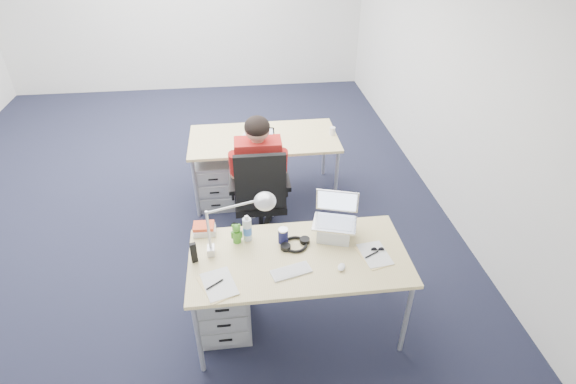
{
  "coord_description": "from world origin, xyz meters",
  "views": [
    {
      "loc": [
        0.81,
        -4.4,
        2.95
      ],
      "look_at": [
        1.18,
        -1.3,
        0.85
      ],
      "focal_mm": 28.0,
      "sensor_mm": 36.0,
      "label": 1
    }
  ],
  "objects_px": {
    "book_stack": "(204,229)",
    "water_bottle": "(247,228)",
    "headphones": "(295,244)",
    "office_chair": "(261,216)",
    "desk_near": "(299,260)",
    "wireless_keyboard": "(291,271)",
    "bear_figurine": "(237,233)",
    "silver_laptop": "(335,219)",
    "drawer_pedestal_near": "(224,300)",
    "desk_far": "(264,141)",
    "far_cup": "(332,131)",
    "drawer_pedestal_far": "(215,180)",
    "seated_person": "(259,175)",
    "can_koozie": "(283,236)",
    "computer_mouse": "(341,267)",
    "desk_lamp": "(230,224)",
    "cordless_phone": "(194,253)",
    "dark_laptop": "(259,138)",
    "sunglasses": "(378,250)"
  },
  "relations": [
    {
      "from": "silver_laptop",
      "to": "wireless_keyboard",
      "type": "xyz_separation_m",
      "value": [
        -0.38,
        -0.35,
        -0.17
      ]
    },
    {
      "from": "desk_near",
      "to": "dark_laptop",
      "type": "xyz_separation_m",
      "value": [
        -0.18,
        1.71,
        0.15
      ]
    },
    {
      "from": "desk_near",
      "to": "bear_figurine",
      "type": "distance_m",
      "value": 0.51
    },
    {
      "from": "seated_person",
      "to": "dark_laptop",
      "type": "bearing_deg",
      "value": 86.04
    },
    {
      "from": "drawer_pedestal_near",
      "to": "water_bottle",
      "type": "xyz_separation_m",
      "value": [
        0.22,
        0.17,
        0.56
      ]
    },
    {
      "from": "drawer_pedestal_near",
      "to": "far_cup",
      "type": "distance_m",
      "value": 2.26
    },
    {
      "from": "desk_lamp",
      "to": "desk_far",
      "type": "bearing_deg",
      "value": 79.5
    },
    {
      "from": "silver_laptop",
      "to": "drawer_pedestal_near",
      "type": "bearing_deg",
      "value": -154.8
    },
    {
      "from": "far_cup",
      "to": "drawer_pedestal_far",
      "type": "bearing_deg",
      "value": -177.41
    },
    {
      "from": "headphones",
      "to": "sunglasses",
      "type": "bearing_deg",
      "value": -33.26
    },
    {
      "from": "office_chair",
      "to": "book_stack",
      "type": "distance_m",
      "value": 0.97
    },
    {
      "from": "desk_near",
      "to": "headphones",
      "type": "height_order",
      "value": "headphones"
    },
    {
      "from": "desk_far",
      "to": "drawer_pedestal_near",
      "type": "xyz_separation_m",
      "value": [
        -0.46,
        -1.86,
        -0.41
      ]
    },
    {
      "from": "can_koozie",
      "to": "dark_laptop",
      "type": "height_order",
      "value": "dark_laptop"
    },
    {
      "from": "water_bottle",
      "to": "desk_near",
      "type": "bearing_deg",
      "value": -33.02
    },
    {
      "from": "wireless_keyboard",
      "to": "cordless_phone",
      "type": "height_order",
      "value": "cordless_phone"
    },
    {
      "from": "dark_laptop",
      "to": "desk_far",
      "type": "bearing_deg",
      "value": 91.45
    },
    {
      "from": "desk_near",
      "to": "headphones",
      "type": "distance_m",
      "value": 0.13
    },
    {
      "from": "book_stack",
      "to": "cordless_phone",
      "type": "relative_size",
      "value": 1.04
    },
    {
      "from": "drawer_pedestal_far",
      "to": "can_koozie",
      "type": "relative_size",
      "value": 4.42
    },
    {
      "from": "silver_laptop",
      "to": "can_koozie",
      "type": "xyz_separation_m",
      "value": [
        -0.4,
        -0.02,
        -0.11
      ]
    },
    {
      "from": "drawer_pedestal_far",
      "to": "book_stack",
      "type": "bearing_deg",
      "value": -90.52
    },
    {
      "from": "wireless_keyboard",
      "to": "bear_figurine",
      "type": "bearing_deg",
      "value": 119.14
    },
    {
      "from": "water_bottle",
      "to": "bear_figurine",
      "type": "height_order",
      "value": "water_bottle"
    },
    {
      "from": "desk_near",
      "to": "wireless_keyboard",
      "type": "distance_m",
      "value": 0.19
    },
    {
      "from": "seated_person",
      "to": "far_cup",
      "type": "bearing_deg",
      "value": 38.2
    },
    {
      "from": "drawer_pedestal_far",
      "to": "computer_mouse",
      "type": "xyz_separation_m",
      "value": [
        0.96,
        -2.01,
        0.47
      ]
    },
    {
      "from": "office_chair",
      "to": "bear_figurine",
      "type": "xyz_separation_m",
      "value": [
        -0.22,
        -0.85,
        0.5
      ]
    },
    {
      "from": "wireless_keyboard",
      "to": "seated_person",
      "type": "bearing_deg",
      "value": 80.41
    },
    {
      "from": "desk_near",
      "to": "computer_mouse",
      "type": "xyz_separation_m",
      "value": [
        0.28,
        -0.17,
        0.06
      ]
    },
    {
      "from": "silver_laptop",
      "to": "computer_mouse",
      "type": "distance_m",
      "value": 0.39
    },
    {
      "from": "seated_person",
      "to": "can_koozie",
      "type": "relative_size",
      "value": 10.75
    },
    {
      "from": "book_stack",
      "to": "water_bottle",
      "type": "bearing_deg",
      "value": -19.27
    },
    {
      "from": "wireless_keyboard",
      "to": "sunglasses",
      "type": "height_order",
      "value": "sunglasses"
    },
    {
      "from": "can_koozie",
      "to": "drawer_pedestal_near",
      "type": "bearing_deg",
      "value": -167.65
    },
    {
      "from": "computer_mouse",
      "to": "dark_laptop",
      "type": "xyz_separation_m",
      "value": [
        -0.46,
        1.88,
        0.09
      ]
    },
    {
      "from": "office_chair",
      "to": "silver_laptop",
      "type": "relative_size",
      "value": 3.21
    },
    {
      "from": "drawer_pedestal_far",
      "to": "far_cup",
      "type": "relative_size",
      "value": 6.27
    },
    {
      "from": "drawer_pedestal_far",
      "to": "bear_figurine",
      "type": "xyz_separation_m",
      "value": [
        0.24,
        -1.63,
        0.54
      ]
    },
    {
      "from": "sunglasses",
      "to": "desk_lamp",
      "type": "distance_m",
      "value": 1.1
    },
    {
      "from": "headphones",
      "to": "seated_person",
      "type": "bearing_deg",
      "value": 79.46
    },
    {
      "from": "desk_near",
      "to": "can_koozie",
      "type": "height_order",
      "value": "can_koozie"
    },
    {
      "from": "wireless_keyboard",
      "to": "can_koozie",
      "type": "xyz_separation_m",
      "value": [
        -0.02,
        0.33,
        0.06
      ]
    },
    {
      "from": "seated_person",
      "to": "wireless_keyboard",
      "type": "xyz_separation_m",
      "value": [
        0.14,
        -1.41,
        0.07
      ]
    },
    {
      "from": "seated_person",
      "to": "drawer_pedestal_near",
      "type": "height_order",
      "value": "seated_person"
    },
    {
      "from": "silver_laptop",
      "to": "cordless_phone",
      "type": "relative_size",
      "value": 2.08
    },
    {
      "from": "seated_person",
      "to": "computer_mouse",
      "type": "relative_size",
      "value": 16.34
    },
    {
      "from": "silver_laptop",
      "to": "book_stack",
      "type": "relative_size",
      "value": 2.01
    },
    {
      "from": "headphones",
      "to": "office_chair",
      "type": "bearing_deg",
      "value": 81.54
    },
    {
      "from": "computer_mouse",
      "to": "sunglasses",
      "type": "height_order",
      "value": "computer_mouse"
    }
  ]
}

